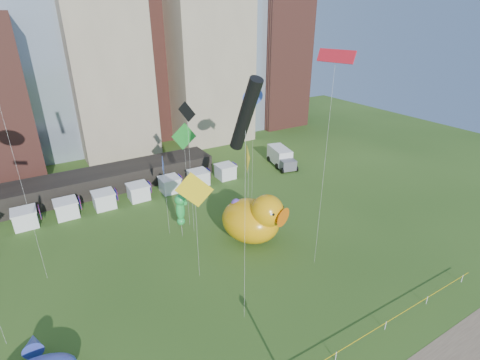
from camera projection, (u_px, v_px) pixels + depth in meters
skyline at (91, 39)px, 65.86m from camera, size 101.00×23.00×68.00m
pavilion at (95, 182)px, 56.31m from camera, size 38.00×6.00×3.20m
vendor_tents at (139, 192)px, 54.23m from camera, size 33.24×2.80×2.40m
big_duck at (254, 219)px, 43.41m from camera, size 8.66×9.48×6.61m
small_duck at (266, 216)px, 47.33m from camera, size 2.94×3.80×2.85m
seahorse_green at (180, 207)px, 43.74m from camera, size 1.67×1.95×5.87m
seahorse_purple at (236, 210)px, 44.52m from camera, size 1.54×1.75×4.98m
box_truck at (281, 157)px, 66.38m from camera, size 4.32×7.85×3.16m
kite_2 at (187, 115)px, 40.16m from camera, size 1.24×2.01×16.75m
kite_4 at (195, 191)px, 34.32m from camera, size 3.73×0.75×12.08m
kite_5 at (253, 97)px, 46.61m from camera, size 2.25×0.46×16.82m
kite_8 at (336, 58)px, 31.49m from camera, size 1.27×3.65×22.64m
kite_10 at (246, 115)px, 25.39m from camera, size 1.17×3.40×21.76m
kite_11 at (184, 137)px, 42.99m from camera, size 2.05×2.78×13.91m
kite_12 at (248, 158)px, 42.11m from camera, size 1.92×2.87×11.68m
kite_13 at (163, 168)px, 42.24m from camera, size 1.08×2.61×10.58m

